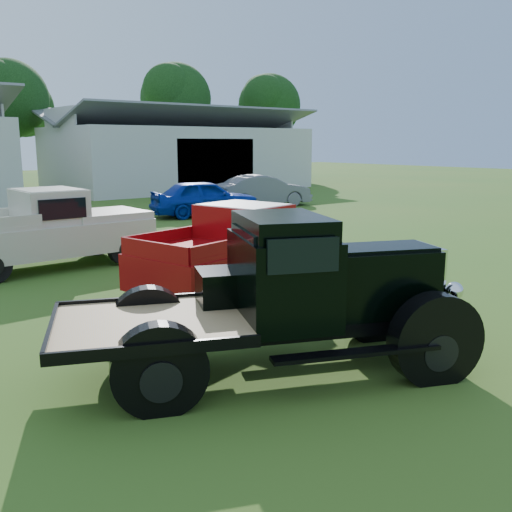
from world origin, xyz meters
TOP-DOWN VIEW (x-y plane):
  - ground at (0.00, 0.00)m, footprint 120.00×120.00m
  - shed_right at (14.00, 27.00)m, footprint 16.80×9.20m
  - tree_c at (5.00, 33.00)m, footprint 5.40×5.40m
  - tree_d at (18.00, 34.00)m, footprint 6.00×6.00m
  - tree_e at (26.00, 32.00)m, footprint 5.70×5.70m
  - vintage_flatbed at (-1.32, -1.12)m, footprint 5.79×4.12m
  - red_pickup at (0.92, 2.62)m, footprint 5.36×3.06m
  - white_pickup at (-1.50, 7.38)m, footprint 5.26×2.14m
  - misc_car_blue at (7.16, 13.47)m, footprint 4.84×2.91m
  - misc_car_grey at (11.56, 14.99)m, footprint 4.86×2.81m

SIDE VIEW (x-z plane):
  - ground at x=0.00m, z-range 0.00..0.00m
  - misc_car_grey at x=11.56m, z-range 0.00..1.52m
  - misc_car_blue at x=7.16m, z-range 0.00..1.54m
  - red_pickup at x=0.92m, z-range 0.00..1.84m
  - white_pickup at x=-1.50m, z-range 0.00..1.91m
  - vintage_flatbed at x=-1.32m, z-range 0.00..2.14m
  - shed_right at x=14.00m, z-range 0.00..5.20m
  - tree_c at x=5.00m, z-range 0.00..9.00m
  - tree_e at x=26.00m, z-range 0.00..9.50m
  - tree_d at x=18.00m, z-range 0.00..10.00m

